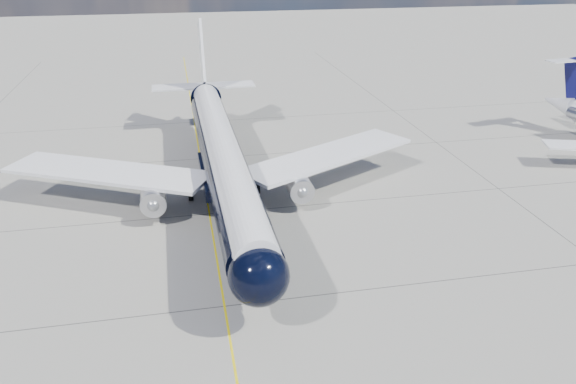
{
  "coord_description": "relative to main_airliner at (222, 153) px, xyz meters",
  "views": [
    {
      "loc": [
        -2.07,
        -23.1,
        23.6
      ],
      "look_at": [
        6.54,
        19.75,
        4.0
      ],
      "focal_mm": 35.0,
      "sensor_mm": 36.0,
      "label": 1
    }
  ],
  "objects": [
    {
      "name": "taxiway_centerline",
      "position": [
        -1.77,
        -3.95,
        -4.58
      ],
      "size": [
        0.16,
        160.0,
        0.01
      ],
      "primitive_type": "cube",
      "color": "yellow",
      "rests_on": "ground"
    },
    {
      "name": "main_airliner",
      "position": [
        0.0,
        0.0,
        0.0
      ],
      "size": [
        42.05,
        51.07,
        14.78
      ],
      "rotation": [
        0.0,
        0.0,
        0.01
      ],
      "color": "black",
      "rests_on": "ground"
    },
    {
      "name": "ground",
      "position": [
        -1.77,
        1.05,
        -4.59
      ],
      "size": [
        320.0,
        320.0,
        0.0
      ],
      "primitive_type": "plane",
      "color": "gray",
      "rests_on": "ground"
    }
  ]
}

